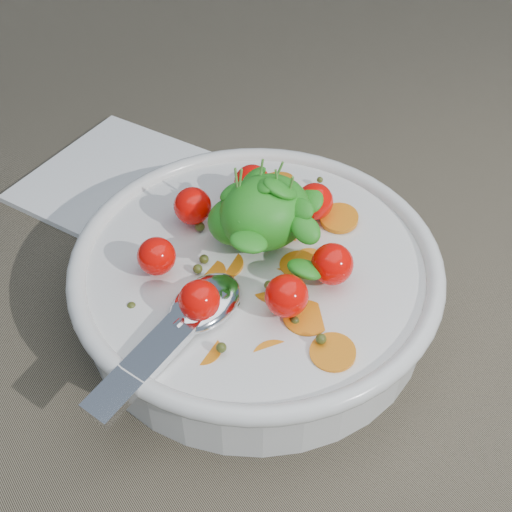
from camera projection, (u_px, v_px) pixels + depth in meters
ground at (273, 316)px, 0.52m from camera, size 6.00×6.00×0.00m
bowl at (256, 277)px, 0.50m from camera, size 0.31×0.29×0.12m
napkin at (114, 178)px, 0.65m from camera, size 0.21×0.20×0.01m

